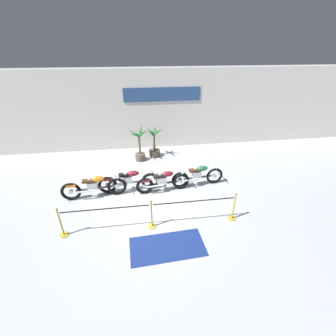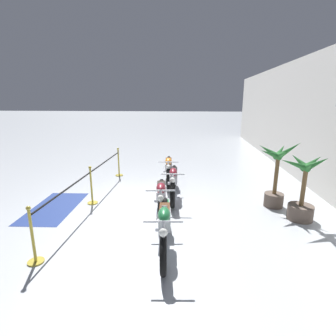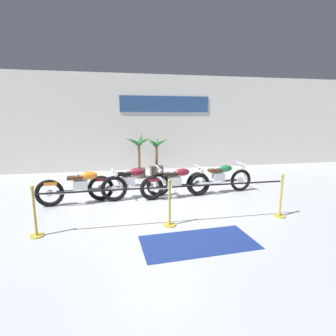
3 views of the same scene
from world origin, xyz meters
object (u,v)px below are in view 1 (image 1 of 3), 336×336
Objects in this scene: motorcycle_maroon_2 at (163,181)px; potted_palm_left_of_row at (139,146)px; motorcycle_orange_0 at (94,187)px; stanchion_mid_left at (152,218)px; stanchion_mid_right at (233,210)px; stanchion_far_left at (114,214)px; potted_palm_right_of_row at (154,145)px; floor_banner at (167,247)px; motorcycle_maroon_1 at (129,181)px; motorcycle_green_3 at (198,175)px.

potted_palm_left_of_row reaches higher than motorcycle_maroon_2.
motorcycle_orange_0 is 2.64m from motorcycle_maroon_2.
stanchion_mid_left is 2.71m from stanchion_mid_right.
motorcycle_orange_0 is 2.12m from stanchion_far_left.
motorcycle_orange_0 is 1.12× the size of motorcycle_maroon_2.
stanchion_mid_left is (-0.61, -1.96, -0.10)m from motorcycle_maroon_2.
motorcycle_maroon_2 is 3.04m from potted_palm_left_of_row.
potted_palm_right_of_row is at bearing 91.36° from motorcycle_maroon_2.
motorcycle_maroon_2 is at bearing -88.64° from potted_palm_right_of_row.
potted_palm_left_of_row is at bearing 79.33° from stanchion_far_left.
floor_banner is (-0.15, -6.14, -0.64)m from potted_palm_right_of_row.
motorcycle_maroon_1 is 0.44× the size of stanchion_far_left.
potted_palm_right_of_row reaches higher than motorcycle_maroon_2.
potted_palm_right_of_row is (-0.08, 3.29, 0.19)m from motorcycle_maroon_2.
potted_palm_right_of_row is 1.53× the size of stanchion_mid_right.
stanchion_far_left is at bearing 146.70° from floor_banner.
motorcycle_green_3 is 3.55m from floor_banner.
motorcycle_maroon_2 is at bearing 1.03° from motorcycle_orange_0.
potted_palm_right_of_row is at bearing 67.83° from motorcycle_maroon_1.
motorcycle_maroon_2 is (2.64, 0.05, -0.02)m from motorcycle_orange_0.
potted_palm_right_of_row is (1.26, 3.08, 0.17)m from motorcycle_maroon_1.
motorcycle_maroon_2 is at bearing -73.79° from potted_palm_left_of_row.
stanchion_mid_left is (1.15, 0.00, -0.30)m from stanchion_far_left.
motorcycle_green_3 reaches higher than motorcycle_maroon_2.
potted_palm_left_of_row reaches higher than motorcycle_orange_0.
motorcycle_orange_0 is 4.11m from motorcycle_green_3.
stanchion_mid_left is 0.49× the size of floor_banner.
stanchion_mid_right is 0.49× the size of floor_banner.
motorcycle_maroon_2 is 0.98× the size of motorcycle_green_3.
potted_palm_left_of_row reaches higher than motorcycle_maroon_1.
motorcycle_orange_0 is 1.10× the size of motorcycle_green_3.
motorcycle_orange_0 is 2.30× the size of stanchion_mid_left.
floor_banner is at bearing -70.23° from motorcycle_maroon_1.
motorcycle_orange_0 reaches higher than motorcycle_maroon_2.
potted_palm_left_of_row reaches higher than stanchion_mid_right.
stanchion_mid_right reaches higher than motorcycle_maroon_1.
stanchion_far_left is at bearing 180.00° from stanchion_mid_right.
motorcycle_orange_0 is 3.73m from floor_banner.
stanchion_far_left reaches higher than motorcycle_green_3.
motorcycle_maroon_1 is at bearing -112.17° from potted_palm_right_of_row.
motorcycle_orange_0 reaches higher than motorcycle_green_3.
stanchion_mid_right is at bearing 0.00° from stanchion_far_left.
stanchion_mid_left is at bearing -71.66° from motorcycle_maroon_1.
potted_palm_left_of_row is at bearing 93.04° from floor_banner.
potted_palm_right_of_row reaches higher than stanchion_mid_left.
stanchion_mid_left is 1.00× the size of stanchion_mid_right.
motorcycle_green_3 is 2.10× the size of stanchion_mid_right.
motorcycle_orange_0 is 4.21m from potted_palm_right_of_row.
potted_palm_right_of_row reaches higher than motorcycle_orange_0.
stanchion_far_left is 5.24× the size of stanchion_mid_left.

